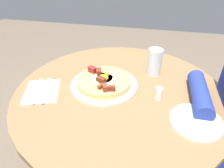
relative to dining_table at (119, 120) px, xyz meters
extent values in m
cylinder|color=olive|center=(0.00, 0.00, 0.16)|extent=(0.90, 0.90, 0.03)
cylinder|color=#333338|center=(0.00, 0.00, -0.21)|extent=(0.11, 0.11, 0.71)
cylinder|color=navy|center=(-0.32, 0.00, 0.21)|extent=(0.07, 0.26, 0.07)
cylinder|color=silver|center=(0.08, -0.02, 0.18)|extent=(0.29, 0.29, 0.01)
cylinder|color=tan|center=(0.08, -0.02, 0.20)|extent=(0.24, 0.24, 0.02)
cylinder|color=white|center=(0.08, -0.02, 0.21)|extent=(0.09, 0.09, 0.01)
sphere|color=yellow|center=(0.08, -0.02, 0.22)|extent=(0.03, 0.03, 0.03)
cylinder|color=white|center=(0.07, -0.05, 0.21)|extent=(0.06, 0.06, 0.01)
sphere|color=yellow|center=(0.07, -0.05, 0.22)|extent=(0.02, 0.02, 0.02)
cylinder|color=white|center=(0.07, -0.01, 0.21)|extent=(0.08, 0.08, 0.01)
sphere|color=yellow|center=(0.07, -0.01, 0.22)|extent=(0.03, 0.03, 0.03)
cube|color=maroon|center=(0.14, -0.06, 0.22)|extent=(0.04, 0.04, 0.03)
cube|color=brown|center=(0.05, 0.06, 0.22)|extent=(0.03, 0.04, 0.02)
cube|color=maroon|center=(0.08, 0.01, 0.22)|extent=(0.04, 0.04, 0.03)
cube|color=maroon|center=(0.11, -0.05, 0.22)|extent=(0.03, 0.04, 0.03)
cube|color=brown|center=(0.07, 0.05, 0.22)|extent=(0.02, 0.03, 0.02)
cube|color=maroon|center=(0.02, 0.06, 0.22)|extent=(0.03, 0.02, 0.02)
cube|color=#387F2D|center=(0.09, -0.09, 0.21)|extent=(0.01, 0.01, 0.00)
cube|color=#387F2D|center=(0.07, -0.06, 0.21)|extent=(0.01, 0.01, 0.00)
cube|color=#387F2D|center=(-0.01, -0.08, 0.21)|extent=(0.00, 0.01, 0.00)
cylinder|color=white|center=(-0.29, 0.14, 0.18)|extent=(0.18, 0.18, 0.01)
cube|color=white|center=(0.32, 0.08, 0.18)|extent=(0.19, 0.21, 0.00)
cube|color=silver|center=(0.34, 0.09, 0.18)|extent=(0.07, 0.17, 0.00)
cube|color=silver|center=(0.31, 0.08, 0.18)|extent=(0.07, 0.17, 0.00)
cylinder|color=silver|center=(-0.13, -0.17, 0.24)|extent=(0.07, 0.07, 0.13)
cylinder|color=white|center=(-0.16, 0.03, 0.20)|extent=(0.03, 0.03, 0.05)
camera|label=1|loc=(-0.12, 0.70, 0.69)|focal=32.66mm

